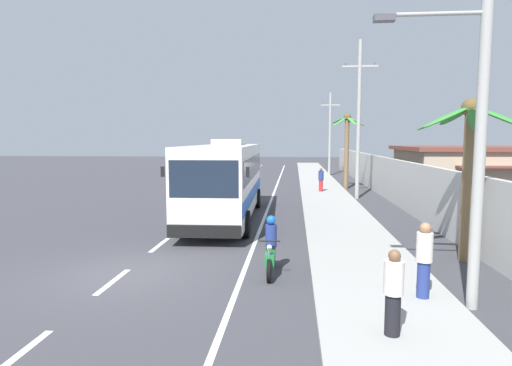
{
  "coord_description": "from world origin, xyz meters",
  "views": [
    {
      "loc": [
        4.71,
        -10.92,
        3.71
      ],
      "look_at": [
        2.95,
        8.51,
        1.7
      ],
      "focal_mm": 29.62,
      "sensor_mm": 36.0,
      "label": 1
    }
  ],
  "objects_px": {
    "coach_bus_foreground": "(226,178)",
    "utility_pole_nearest": "(479,89)",
    "utility_pole_mid": "(359,118)",
    "palm_nearest": "(469,145)",
    "utility_pole_far": "(330,133)",
    "pedestrian_midwalk": "(321,179)",
    "motorcycle_beside_bus": "(271,250)",
    "roadside_building": "(497,173)",
    "palm_second": "(347,138)",
    "pedestrian_near_kerb": "(424,258)",
    "pedestrian_far_walk": "(393,291)"
  },
  "relations": [
    {
      "from": "coach_bus_foreground",
      "to": "roadside_building",
      "type": "xyz_separation_m",
      "value": [
        15.48,
        7.26,
        -0.27
      ]
    },
    {
      "from": "motorcycle_beside_bus",
      "to": "pedestrian_far_walk",
      "type": "distance_m",
      "value": 4.55
    },
    {
      "from": "utility_pole_far",
      "to": "roadside_building",
      "type": "relative_size",
      "value": 0.75
    },
    {
      "from": "palm_nearest",
      "to": "coach_bus_foreground",
      "type": "bearing_deg",
      "value": 143.58
    },
    {
      "from": "utility_pole_mid",
      "to": "palm_second",
      "type": "distance_m",
      "value": 5.57
    },
    {
      "from": "palm_nearest",
      "to": "pedestrian_near_kerb",
      "type": "bearing_deg",
      "value": -121.97
    },
    {
      "from": "coach_bus_foreground",
      "to": "pedestrian_near_kerb",
      "type": "height_order",
      "value": "coach_bus_foreground"
    },
    {
      "from": "pedestrian_near_kerb",
      "to": "pedestrian_midwalk",
      "type": "xyz_separation_m",
      "value": [
        -1.08,
        19.73,
        -0.07
      ]
    },
    {
      "from": "utility_pole_far",
      "to": "pedestrian_midwalk",
      "type": "bearing_deg",
      "value": -96.82
    },
    {
      "from": "motorcycle_beside_bus",
      "to": "roadside_building",
      "type": "bearing_deg",
      "value": 49.79
    },
    {
      "from": "coach_bus_foreground",
      "to": "utility_pole_mid",
      "type": "relative_size",
      "value": 1.14
    },
    {
      "from": "coach_bus_foreground",
      "to": "utility_pole_mid",
      "type": "distance_m",
      "value": 10.69
    },
    {
      "from": "palm_nearest",
      "to": "palm_second",
      "type": "distance_m",
      "value": 19.0
    },
    {
      "from": "coach_bus_foreground",
      "to": "utility_pole_far",
      "type": "height_order",
      "value": "utility_pole_far"
    },
    {
      "from": "utility_pole_mid",
      "to": "pedestrian_midwalk",
      "type": "bearing_deg",
      "value": 129.57
    },
    {
      "from": "utility_pole_mid",
      "to": "palm_nearest",
      "type": "height_order",
      "value": "utility_pole_mid"
    },
    {
      "from": "pedestrian_near_kerb",
      "to": "palm_second",
      "type": "relative_size",
      "value": 0.31
    },
    {
      "from": "pedestrian_midwalk",
      "to": "palm_nearest",
      "type": "xyz_separation_m",
      "value": [
        3.37,
        -16.06,
        2.56
      ]
    },
    {
      "from": "utility_pole_far",
      "to": "palm_second",
      "type": "xyz_separation_m",
      "value": [
        0.27,
        -11.97,
        -0.61
      ]
    },
    {
      "from": "utility_pole_mid",
      "to": "utility_pole_far",
      "type": "bearing_deg",
      "value": 91.03
    },
    {
      "from": "motorcycle_beside_bus",
      "to": "pedestrian_far_walk",
      "type": "relative_size",
      "value": 1.22
    },
    {
      "from": "utility_pole_mid",
      "to": "utility_pole_far",
      "type": "distance_m",
      "value": 17.41
    },
    {
      "from": "pedestrian_far_walk",
      "to": "utility_pole_far",
      "type": "height_order",
      "value": "utility_pole_far"
    },
    {
      "from": "palm_second",
      "to": "coach_bus_foreground",
      "type": "bearing_deg",
      "value": -119.12
    },
    {
      "from": "pedestrian_near_kerb",
      "to": "pedestrian_midwalk",
      "type": "height_order",
      "value": "pedestrian_near_kerb"
    },
    {
      "from": "pedestrian_near_kerb",
      "to": "utility_pole_mid",
      "type": "xyz_separation_m",
      "value": [
        1.01,
        17.21,
        4.01
      ]
    },
    {
      "from": "utility_pole_mid",
      "to": "palm_nearest",
      "type": "distance_m",
      "value": 13.67
    },
    {
      "from": "palm_nearest",
      "to": "palm_second",
      "type": "relative_size",
      "value": 0.87
    },
    {
      "from": "coach_bus_foreground",
      "to": "utility_pole_nearest",
      "type": "height_order",
      "value": "utility_pole_nearest"
    },
    {
      "from": "pedestrian_near_kerb",
      "to": "pedestrian_far_walk",
      "type": "bearing_deg",
      "value": 93.37
    },
    {
      "from": "motorcycle_beside_bus",
      "to": "utility_pole_nearest",
      "type": "bearing_deg",
      "value": -24.65
    },
    {
      "from": "utility_pole_mid",
      "to": "motorcycle_beside_bus",
      "type": "bearing_deg",
      "value": -106.61
    },
    {
      "from": "pedestrian_midwalk",
      "to": "utility_pole_mid",
      "type": "relative_size",
      "value": 0.17
    },
    {
      "from": "pedestrian_midwalk",
      "to": "pedestrian_near_kerb",
      "type": "bearing_deg",
      "value": 67.23
    },
    {
      "from": "pedestrian_near_kerb",
      "to": "roadside_building",
      "type": "height_order",
      "value": "roadside_building"
    },
    {
      "from": "pedestrian_far_walk",
      "to": "palm_second",
      "type": "height_order",
      "value": "palm_second"
    },
    {
      "from": "utility_pole_far",
      "to": "motorcycle_beside_bus",
      "type": "bearing_deg",
      "value": -97.42
    },
    {
      "from": "utility_pole_nearest",
      "to": "palm_nearest",
      "type": "xyz_separation_m",
      "value": [
        1.38,
        3.86,
        -1.22
      ]
    },
    {
      "from": "pedestrian_midwalk",
      "to": "utility_pole_mid",
      "type": "distance_m",
      "value": 5.24
    },
    {
      "from": "palm_nearest",
      "to": "pedestrian_far_walk",
      "type": "bearing_deg",
      "value": -121.2
    },
    {
      "from": "pedestrian_near_kerb",
      "to": "palm_second",
      "type": "distance_m",
      "value": 22.82
    },
    {
      "from": "coach_bus_foreground",
      "to": "roadside_building",
      "type": "distance_m",
      "value": 17.1
    },
    {
      "from": "coach_bus_foreground",
      "to": "motorcycle_beside_bus",
      "type": "height_order",
      "value": "coach_bus_foreground"
    },
    {
      "from": "pedestrian_near_kerb",
      "to": "roadside_building",
      "type": "bearing_deg",
      "value": -85.51
    },
    {
      "from": "palm_nearest",
      "to": "roadside_building",
      "type": "relative_size",
      "value": 0.43
    },
    {
      "from": "pedestrian_midwalk",
      "to": "utility_pole_nearest",
      "type": "xyz_separation_m",
      "value": [
        1.99,
        -19.92,
        3.79
      ]
    },
    {
      "from": "pedestrian_far_walk",
      "to": "palm_nearest",
      "type": "xyz_separation_m",
      "value": [
        3.41,
        5.64,
        2.57
      ]
    },
    {
      "from": "motorcycle_beside_bus",
      "to": "utility_pole_far",
      "type": "distance_m",
      "value": 33.22
    },
    {
      "from": "motorcycle_beside_bus",
      "to": "utility_pole_far",
      "type": "bearing_deg",
      "value": 82.58
    },
    {
      "from": "pedestrian_near_kerb",
      "to": "palm_nearest",
      "type": "distance_m",
      "value": 5.0
    }
  ]
}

